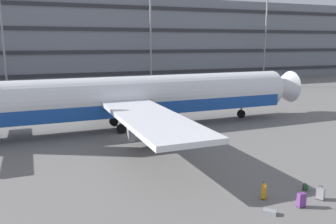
# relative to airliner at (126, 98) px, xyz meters

# --- Properties ---
(ground_plane) EXTENTS (600.00, 600.00, 0.00)m
(ground_plane) POSITION_rel_airliner_xyz_m (-0.44, -2.61, -3.06)
(ground_plane) COLOR slate
(terminal_structure) EXTENTS (157.06, 20.05, 17.56)m
(terminal_structure) POSITION_rel_airliner_xyz_m (-0.44, 46.79, 5.72)
(terminal_structure) COLOR slate
(terminal_structure) RESTS_ON ground_plane
(airliner) EXTENTS (40.59, 32.70, 11.04)m
(airliner) POSITION_rel_airliner_xyz_m (0.00, 0.00, 0.00)
(airliner) COLOR silver
(airliner) RESTS_ON ground_plane
(light_mast_left) EXTENTS (1.80, 0.50, 24.97)m
(light_mast_left) POSITION_rel_airliner_xyz_m (-13.11, 32.72, 11.16)
(light_mast_left) COLOR gray
(light_mast_left) RESTS_ON ground_plane
(light_mast_center_left) EXTENTS (1.80, 0.50, 25.02)m
(light_mast_center_left) POSITION_rel_airliner_xyz_m (13.13, 32.72, 11.19)
(light_mast_center_left) COLOR gray
(light_mast_center_left) RESTS_ON ground_plane
(light_mast_center_right) EXTENTS (1.80, 0.50, 22.26)m
(light_mast_center_right) POSITION_rel_airliner_xyz_m (39.94, 32.72, 9.77)
(light_mast_center_right) COLOR gray
(light_mast_center_right) RESTS_ON ground_plane
(suitcase_small) EXTENTS (0.42, 0.43, 1.00)m
(suitcase_small) POSITION_rel_airliner_xyz_m (3.20, -17.98, -2.62)
(suitcase_small) COLOR orange
(suitcase_small) RESTS_ON ground_plane
(suitcase_navy) EXTENTS (0.42, 0.47, 0.82)m
(suitcase_navy) POSITION_rel_airliner_xyz_m (6.03, -19.16, -2.71)
(suitcase_navy) COLOR gray
(suitcase_navy) RESTS_ON ground_plane
(suitcase_silver) EXTENTS (0.72, 0.73, 0.21)m
(suitcase_silver) POSITION_rel_airliner_xyz_m (2.44, -19.52, -2.95)
(suitcase_silver) COLOR gray
(suitcase_silver) RESTS_ON ground_plane
(suitcase_purple) EXTENTS (0.42, 0.27, 1.00)m
(suitcase_purple) POSITION_rel_airliner_xyz_m (4.43, -19.48, -2.65)
(suitcase_purple) COLOR #72388C
(suitcase_purple) RESTS_ON ground_plane
(backpack_large) EXTENTS (0.36, 0.33, 0.47)m
(backpack_large) POSITION_rel_airliner_xyz_m (6.11, -17.96, -2.86)
(backpack_large) COLOR #264C26
(backpack_large) RESTS_ON ground_plane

